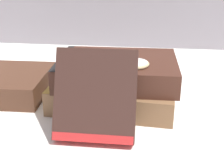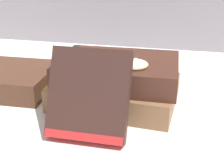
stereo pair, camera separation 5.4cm
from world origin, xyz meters
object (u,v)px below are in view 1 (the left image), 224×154
book_flat_bottom (112,91)px  book_flat_top (114,70)px  book_leaning_front (96,99)px  reading_glasses (99,70)px  pocket_watch (135,64)px

book_flat_bottom → book_flat_top: bearing=24.8°
book_flat_bottom → book_flat_top: 0.04m
book_leaning_front → book_flat_bottom: bearing=84.8°
book_flat_bottom → reading_glasses: size_ratio=1.95×
book_flat_top → book_leaning_front: bearing=-98.6°
book_flat_top → pocket_watch: bearing=-38.6°
pocket_watch → book_flat_top: bearing=142.5°
book_flat_top → book_leaning_front: (-0.02, -0.12, -0.00)m
book_flat_bottom → pocket_watch: bearing=-28.0°
book_flat_top → pocket_watch: size_ratio=4.03×
book_flat_bottom → book_leaning_front: bearing=-90.8°
book_leaning_front → pocket_watch: (0.05, 0.09, 0.03)m
book_flat_bottom → book_flat_top: (0.00, 0.00, 0.04)m
pocket_watch → reading_glasses: pocket_watch is taller
reading_glasses → pocket_watch: bearing=-73.1°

